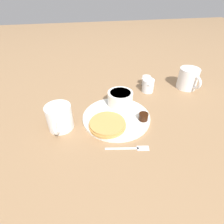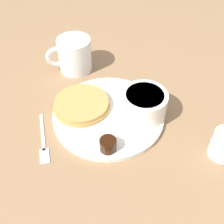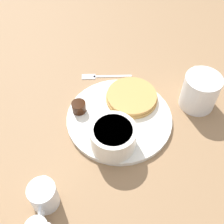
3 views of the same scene
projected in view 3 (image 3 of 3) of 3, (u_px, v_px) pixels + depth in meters
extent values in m
plane|color=#93704C|center=(119.00, 120.00, 0.71)|extent=(4.00, 4.00, 0.00)
cylinder|color=white|center=(119.00, 118.00, 0.70)|extent=(0.26, 0.26, 0.01)
cylinder|color=tan|center=(132.00, 98.00, 0.73)|extent=(0.13, 0.13, 0.01)
cylinder|color=tan|center=(132.00, 96.00, 0.73)|extent=(0.13, 0.13, 0.01)
cylinder|color=white|center=(113.00, 137.00, 0.63)|extent=(0.10, 0.10, 0.06)
cylinder|color=white|center=(113.00, 130.00, 0.61)|extent=(0.09, 0.09, 0.01)
cylinder|color=black|center=(79.00, 107.00, 0.70)|extent=(0.04, 0.04, 0.03)
cylinder|color=white|center=(105.00, 146.00, 0.64)|extent=(0.05, 0.05, 0.02)
sphere|color=white|center=(105.00, 142.00, 0.62)|extent=(0.03, 0.03, 0.03)
cylinder|color=white|center=(200.00, 92.00, 0.71)|extent=(0.09, 0.09, 0.09)
torus|color=white|center=(195.00, 78.00, 0.73)|extent=(0.02, 0.06, 0.06)
cylinder|color=white|center=(44.00, 196.00, 0.55)|extent=(0.06, 0.06, 0.06)
torus|color=white|center=(42.00, 210.00, 0.53)|extent=(0.01, 0.04, 0.04)
cone|color=white|center=(43.00, 178.00, 0.55)|extent=(0.02, 0.02, 0.01)
cube|color=silver|center=(113.00, 76.00, 0.80)|extent=(0.11, 0.03, 0.00)
cube|color=silver|center=(89.00, 76.00, 0.80)|extent=(0.04, 0.03, 0.00)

